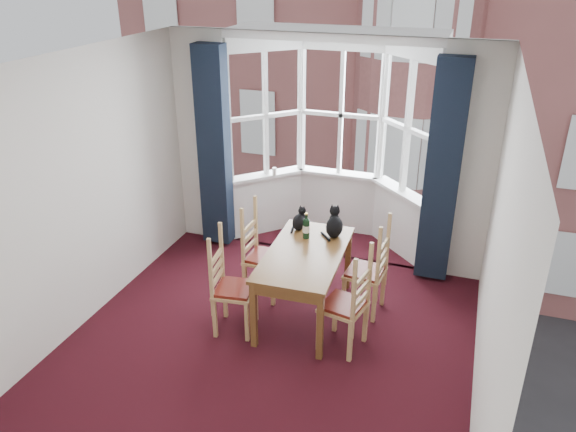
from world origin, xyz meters
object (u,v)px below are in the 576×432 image
at_px(cat_left, 299,221).
at_px(cat_right, 334,225).
at_px(chair_left_near, 226,289).
at_px(chair_left_far, 257,257).
at_px(chair_right_far, 373,274).
at_px(chair_right_near, 352,309).
at_px(dining_table, 305,260).
at_px(wine_bottle, 306,227).
at_px(candle_tall, 274,171).

xyz_separation_m(cat_left, cat_right, (0.42, -0.04, 0.03)).
relative_size(chair_left_near, chair_left_far, 1.00).
height_order(chair_right_far, cat_left, cat_left).
height_order(chair_right_near, chair_right_far, same).
relative_size(chair_right_near, chair_right_far, 1.00).
xyz_separation_m(dining_table, chair_left_near, (-0.69, -0.49, -0.21)).
bearing_deg(chair_right_far, cat_right, 160.73).
bearing_deg(chair_left_far, chair_right_far, 1.87).
bearing_deg(chair_left_near, chair_right_far, 29.59).
xyz_separation_m(chair_left_far, cat_right, (0.83, 0.21, 0.44)).
distance_m(chair_right_far, wine_bottle, 0.88).
relative_size(wine_bottle, candle_tall, 2.78).
xyz_separation_m(chair_right_near, cat_right, (-0.42, 0.88, 0.44)).
xyz_separation_m(chair_left_far, cat_left, (0.42, 0.25, 0.41)).
bearing_deg(dining_table, cat_right, 67.65).
bearing_deg(chair_left_near, cat_right, 47.11).
bearing_deg(chair_right_far, candle_tall, 138.38).
height_order(dining_table, candle_tall, candle_tall).
bearing_deg(chair_left_near, chair_left_far, 86.11).
relative_size(chair_left_far, wine_bottle, 3.10).
height_order(chair_right_far, candle_tall, candle_tall).
bearing_deg(cat_right, chair_right_far, -19.27).
bearing_deg(cat_left, chair_left_far, -149.12).
height_order(cat_left, candle_tall, cat_left).
distance_m(dining_table, chair_right_near, 0.77).
bearing_deg(candle_tall, cat_left, -59.02).
distance_m(chair_right_far, candle_tall, 2.29).
xyz_separation_m(chair_left_near, cat_left, (0.47, 0.99, 0.41)).
bearing_deg(chair_right_near, candle_tall, 126.16).
distance_m(cat_left, cat_right, 0.42).
xyz_separation_m(cat_right, candle_tall, (-1.19, 1.32, 0.01)).
distance_m(cat_right, wine_bottle, 0.31).
bearing_deg(chair_left_far, cat_right, 14.43).
relative_size(dining_table, cat_right, 4.14).
bearing_deg(chair_right_near, cat_right, 115.53).
bearing_deg(chair_right_far, cat_left, 167.11).
distance_m(chair_right_near, cat_left, 1.30).
bearing_deg(chair_left_far, dining_table, -21.03).
height_order(chair_right_far, cat_right, cat_right).
distance_m(chair_left_near, wine_bottle, 1.10).
bearing_deg(chair_right_near, dining_table, 145.78).
xyz_separation_m(cat_left, candle_tall, (-0.77, 1.28, 0.04)).
xyz_separation_m(chair_left_near, candle_tall, (-0.30, 2.27, 0.45)).
height_order(cat_right, wine_bottle, cat_right).
xyz_separation_m(chair_left_far, chair_right_near, (1.25, -0.66, 0.00)).
xyz_separation_m(chair_left_far, chair_right_far, (1.33, 0.04, 0.00)).
bearing_deg(wine_bottle, cat_left, 127.22).
height_order(chair_left_far, cat_right, cat_right).
bearing_deg(cat_left, candle_tall, 120.98).
relative_size(chair_left_near, chair_right_far, 1.00).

